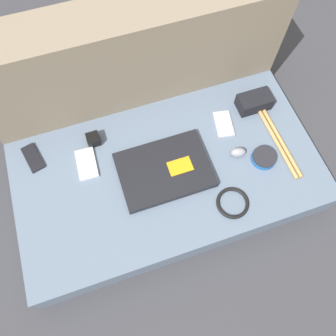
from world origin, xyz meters
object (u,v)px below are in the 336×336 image
object	(u,v)px
phone_silver	(87,164)
charger_brick	(93,139)
camera_pouch	(254,102)
phone_small	(33,158)
speaker_puck	(264,158)
computer_mouse	(238,152)
phone_black	(224,124)
laptop	(164,169)

from	to	relation	value
phone_silver	charger_brick	bearing A→B (deg)	62.71
phone_silver	camera_pouch	world-z (taller)	camera_pouch
phone_small	charger_brick	size ratio (longest dim) A/B	2.57
speaker_puck	phone_silver	xyz separation A→B (m)	(-0.65, 0.20, -0.01)
phone_small	charger_brick	xyz separation A→B (m)	(0.24, -0.00, 0.01)
computer_mouse	charger_brick	xyz separation A→B (m)	(-0.52, 0.23, 0.00)
phone_black	camera_pouch	distance (m)	0.16
laptop	speaker_puck	world-z (taller)	laptop
computer_mouse	phone_silver	world-z (taller)	computer_mouse
phone_silver	phone_black	size ratio (longest dim) A/B	1.01
laptop	charger_brick	world-z (taller)	charger_brick
phone_black	phone_small	size ratio (longest dim) A/B	1.00
phone_small	camera_pouch	world-z (taller)	camera_pouch
computer_mouse	charger_brick	size ratio (longest dim) A/B	1.31
computer_mouse	phone_silver	size ratio (longest dim) A/B	0.51
phone_black	phone_small	bearing A→B (deg)	-176.46
phone_black	computer_mouse	bearing A→B (deg)	-80.11
laptop	charger_brick	distance (m)	0.31
phone_black	camera_pouch	size ratio (longest dim) A/B	0.95
phone_small	camera_pouch	bearing A→B (deg)	-16.65
computer_mouse	phone_black	bearing A→B (deg)	103.48
speaker_puck	camera_pouch	world-z (taller)	camera_pouch
speaker_puck	phone_black	size ratio (longest dim) A/B	0.74
phone_black	charger_brick	distance (m)	0.53
camera_pouch	laptop	bearing A→B (deg)	-159.87
laptop	camera_pouch	distance (m)	0.47
laptop	computer_mouse	world-z (taller)	computer_mouse
phone_black	charger_brick	world-z (taller)	charger_brick
speaker_puck	phone_small	size ratio (longest dim) A/B	0.74
laptop	phone_silver	bearing A→B (deg)	156.38
laptop	phone_black	world-z (taller)	laptop
computer_mouse	speaker_puck	size ratio (longest dim) A/B	0.69
phone_black	charger_brick	bearing A→B (deg)	-179.24
laptop	speaker_puck	xyz separation A→B (m)	(0.38, -0.08, -0.00)
speaker_puck	camera_pouch	bearing A→B (deg)	74.92
phone_silver	phone_black	distance (m)	0.57
laptop	charger_brick	bearing A→B (deg)	137.23
computer_mouse	camera_pouch	world-z (taller)	camera_pouch
phone_small	charger_brick	distance (m)	0.24
phone_small	phone_silver	bearing A→B (deg)	-39.11
laptop	camera_pouch	size ratio (longest dim) A/B	2.52
speaker_puck	camera_pouch	size ratio (longest dim) A/B	0.71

